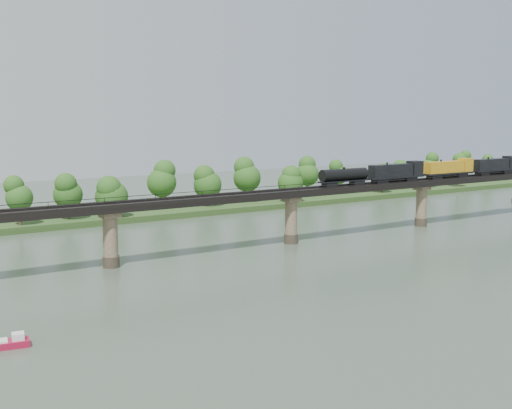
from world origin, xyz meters
TOP-DOWN VIEW (x-y plane):
  - ground at (0.00, 0.00)m, footprint 400.00×400.00m
  - far_bank at (0.00, 85.00)m, footprint 300.00×24.00m
  - bridge at (0.00, 30.00)m, footprint 236.00×30.00m
  - bridge_superstructure at (0.00, 30.00)m, footprint 220.00×4.90m
  - far_treeline at (-8.21, 80.52)m, footprint 289.06×17.54m
  - freight_train at (43.17, 30.00)m, footprint 68.48×2.67m
  - motorboat at (-65.24, -2.10)m, footprint 6.00×3.06m

SIDE VIEW (x-z plane):
  - ground at x=0.00m, z-range 0.00..0.00m
  - motorboat at x=-65.24m, z-range -0.25..1.35m
  - far_bank at x=0.00m, z-range 0.00..1.60m
  - bridge at x=0.00m, z-range -0.29..11.21m
  - far_treeline at x=-8.21m, z-range 2.03..15.63m
  - bridge_superstructure at x=0.00m, z-range 11.42..12.17m
  - freight_train at x=43.17m, z-range 11.39..16.11m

